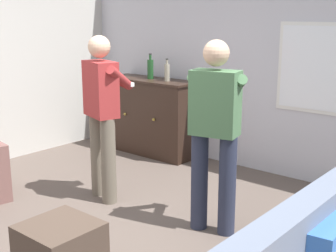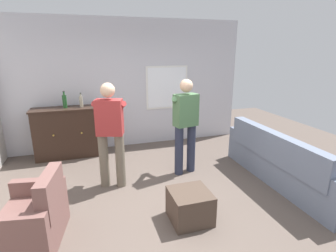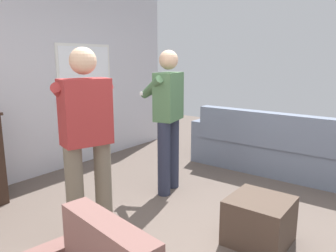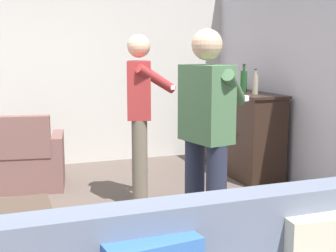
{
  "view_description": "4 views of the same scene",
  "coord_description": "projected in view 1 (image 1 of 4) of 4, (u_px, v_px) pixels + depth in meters",
  "views": [
    {
      "loc": [
        2.82,
        -2.32,
        1.89
      ],
      "look_at": [
        0.15,
        0.88,
        0.88
      ],
      "focal_mm": 50.0,
      "sensor_mm": 36.0,
      "label": 1
    },
    {
      "loc": [
        -0.93,
        -3.18,
        2.15
      ],
      "look_at": [
        0.32,
        0.81,
        0.92
      ],
      "focal_mm": 28.0,
      "sensor_mm": 36.0,
      "label": 2
    },
    {
      "loc": [
        -2.35,
        -1.39,
        1.6
      ],
      "look_at": [
        0.29,
        0.61,
        0.9
      ],
      "focal_mm": 35.0,
      "sensor_mm": 36.0,
      "label": 3
    },
    {
      "loc": [
        3.68,
        -0.52,
        1.53
      ],
      "look_at": [
        0.22,
        0.75,
        0.93
      ],
      "focal_mm": 50.0,
      "sensor_mm": 36.0,
      "label": 4
    }
  ],
  "objects": [
    {
      "name": "ground",
      "position": [
        88.0,
        243.0,
        3.94
      ],
      "size": [
        10.4,
        10.4,
        0.0
      ],
      "primitive_type": "plane",
      "color": "brown"
    },
    {
      "name": "sideboard_cabinet",
      "position": [
        151.0,
        116.0,
        6.37
      ],
      "size": [
        1.34,
        0.49,
        1.03
      ],
      "color": "black",
      "rests_on": "ground"
    },
    {
      "name": "bottle_liquor_amber",
      "position": [
        150.0,
        69.0,
        6.23
      ],
      "size": [
        0.08,
        0.08,
        0.34
      ],
      "color": "#1E4C23",
      "rests_on": "sideboard_cabinet"
    },
    {
      "name": "person_standing_left",
      "position": [
        102.0,
        110.0,
        4.69
      ],
      "size": [
        0.53,
        0.52,
        1.68
      ],
      "color": "#6B6051",
      "rests_on": "ground"
    },
    {
      "name": "bottle_wine_green",
      "position": [
        167.0,
        72.0,
        6.02
      ],
      "size": [
        0.07,
        0.07,
        0.29
      ],
      "color": "gray",
      "rests_on": "sideboard_cabinet"
    },
    {
      "name": "person_standing_right",
      "position": [
        215.0,
        128.0,
        3.97
      ],
      "size": [
        0.54,
        0.51,
        1.68
      ],
      "color": "#282D42",
      "rests_on": "ground"
    },
    {
      "name": "ottoman",
      "position": [
        60.0,
        250.0,
        3.42
      ],
      "size": [
        0.51,
        0.51,
        0.4
      ],
      "primitive_type": "cube",
      "color": "#47382D",
      "rests_on": "ground"
    },
    {
      "name": "wall_back_with_window",
      "position": [
        256.0,
        55.0,
        5.57
      ],
      "size": [
        5.2,
        0.15,
        2.8
      ],
      "color": "silver",
      "rests_on": "ground"
    }
  ]
}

